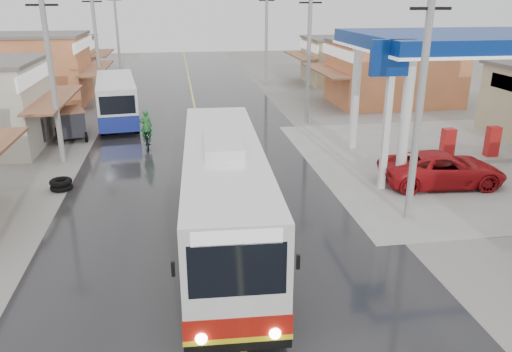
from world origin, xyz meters
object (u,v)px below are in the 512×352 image
at_px(second_bus, 117,99).
at_px(coach_bus, 224,194).
at_px(tricycle_far, 23,134).
at_px(cyclist, 147,135).
at_px(tricycle_near, 70,122).
at_px(tyre_stack, 61,184).
at_px(jeepney, 442,169).

bearing_deg(second_bus, coach_bus, -80.65).
bearing_deg(tricycle_far, cyclist, 15.36).
bearing_deg(cyclist, second_bus, 102.90).
bearing_deg(tricycle_near, cyclist, -45.94).
bearing_deg(cyclist, tyre_stack, -126.19).
bearing_deg(tyre_stack, cyclist, 59.94).
distance_m(coach_bus, second_bus, 18.62).
bearing_deg(tricycle_far, jeepney, -4.07).
bearing_deg(jeepney, cyclist, 62.99).
height_order(jeepney, cyclist, cyclist).
distance_m(second_bus, tricycle_near, 4.40).
xyz_separation_m(coach_bus, second_bus, (-5.19, 17.88, -0.23)).
bearing_deg(coach_bus, tricycle_near, 120.39).
relative_size(cyclist, tricycle_far, 0.86).
xyz_separation_m(cyclist, tricycle_far, (-6.39, 0.39, 0.24)).
height_order(cyclist, tyre_stack, cyclist).
bearing_deg(jeepney, tricycle_far, 71.12).
bearing_deg(coach_bus, tyre_stack, 139.79).
height_order(coach_bus, tricycle_near, coach_bus).
height_order(coach_bus, second_bus, coach_bus).
relative_size(tricycle_near, tricycle_far, 1.01).
height_order(second_bus, tricycle_far, second_bus).
bearing_deg(tricycle_far, second_bus, 72.40).
height_order(tricycle_far, tyre_stack, tricycle_far).
height_order(cyclist, tricycle_near, cyclist).
bearing_deg(cyclist, tricycle_near, 145.04).
bearing_deg(tyre_stack, second_bus, 84.17).
distance_m(tricycle_near, tricycle_far, 2.85).
bearing_deg(tricycle_far, tricycle_near, 63.73).
xyz_separation_m(coach_bus, tyre_stack, (-6.41, 5.95, -1.52)).
height_order(cyclist, tricycle_far, cyclist).
bearing_deg(second_bus, jeepney, -49.68).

